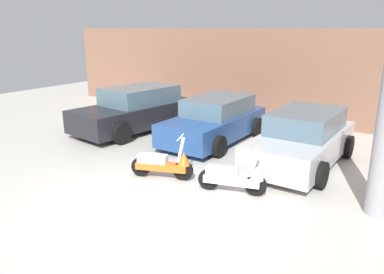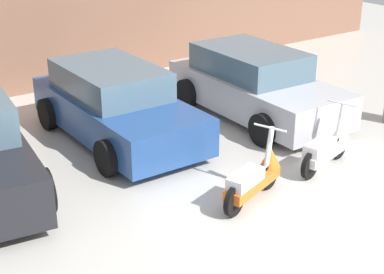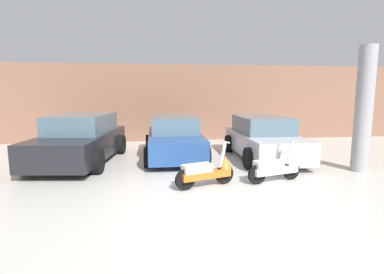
% 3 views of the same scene
% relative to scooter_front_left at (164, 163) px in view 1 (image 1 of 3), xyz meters
% --- Properties ---
extents(ground_plane, '(28.00, 28.00, 0.00)m').
position_rel_scooter_front_left_xyz_m(ground_plane, '(0.20, -1.06, -0.35)').
color(ground_plane, beige).
extents(wall_back, '(19.60, 0.12, 3.22)m').
position_rel_scooter_front_left_xyz_m(wall_back, '(0.20, 6.51, 1.26)').
color(wall_back, '#845B47').
rests_on(wall_back, ground_plane).
extents(scooter_front_left, '(1.37, 0.71, 1.00)m').
position_rel_scooter_front_left_xyz_m(scooter_front_left, '(0.00, 0.00, 0.00)').
color(scooter_front_left, black).
rests_on(scooter_front_left, ground_plane).
extents(scooter_front_right, '(1.38, 0.64, 0.98)m').
position_rel_scooter_front_left_xyz_m(scooter_front_right, '(1.66, 0.16, -0.00)').
color(scooter_front_right, black).
rests_on(scooter_front_right, ground_plane).
extents(car_rear_left, '(2.41, 4.32, 1.40)m').
position_rel_scooter_front_left_xyz_m(car_rear_left, '(-3.29, 2.84, 0.32)').
color(car_rear_left, black).
rests_on(car_rear_left, ground_plane).
extents(car_rear_center, '(1.87, 3.82, 1.29)m').
position_rel_scooter_front_left_xyz_m(car_rear_center, '(-0.50, 3.15, 0.26)').
color(car_rear_center, navy).
rests_on(car_rear_center, ground_plane).
extents(car_rear_right, '(1.93, 3.87, 1.30)m').
position_rel_scooter_front_left_xyz_m(car_rear_right, '(2.25, 2.61, 0.27)').
color(car_rear_right, '#B7B7BC').
rests_on(car_rear_right, ground_plane).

